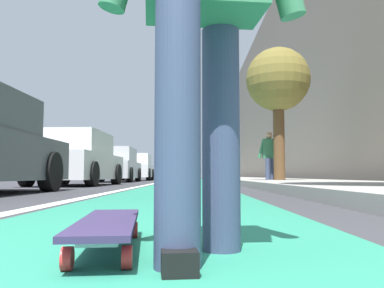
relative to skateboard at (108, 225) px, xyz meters
name	(u,v)px	position (x,y,z in m)	size (l,w,h in m)	color
ground_plane	(184,186)	(9.14, -0.08, -0.09)	(80.00, 80.00, 0.00)	#38383D
bike_lane_paint	(189,180)	(23.14, -0.08, -0.09)	(56.00, 1.92, 0.00)	#288466
lane_stripe_white	(167,181)	(19.14, 1.03, -0.09)	(52.00, 0.16, 0.01)	silver
sidewalk_curb	(255,180)	(17.14, -3.16, -0.02)	(52.00, 3.20, 0.15)	#9E9B93
building_facade	(291,80)	(21.14, -5.94, 5.61)	(40.00, 1.20, 11.41)	gray
skateboard	(108,225)	(0.00, 0.00, 0.00)	(0.86, 0.29, 0.11)	red
parked_car_mid	(76,160)	(9.65, 2.93, 0.61)	(4.18, 1.98, 1.47)	silver
parked_car_far	(115,166)	(15.93, 3.08, 0.60)	(4.19, 1.93, 1.47)	#B7B7BC
parked_car_end	(135,168)	(21.55, 3.00, 0.63)	(4.46, 2.05, 1.49)	silver
traffic_light	(165,128)	(23.10, 1.43, 3.13)	(0.33, 0.28, 4.70)	#2D2D2D
street_tree_mid	(278,82)	(9.92, -2.76, 2.88)	(1.83, 1.83, 3.96)	brown
pedestrian_distant	(269,154)	(10.35, -2.57, 0.80)	(0.44, 0.68, 1.56)	#384260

